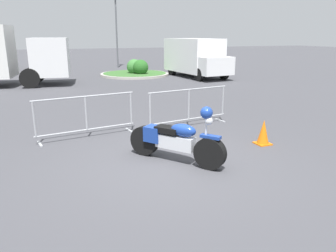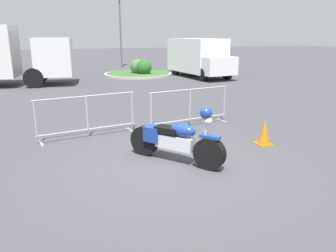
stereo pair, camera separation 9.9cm
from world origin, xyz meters
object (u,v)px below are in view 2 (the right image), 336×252
at_px(crowd_barrier_far, 190,107).
at_px(parked_car_tan, 1,61).
at_px(motorcycle, 175,140).
at_px(delivery_van, 199,57).
at_px(crowd_barrier_near, 87,116).
at_px(street_lamp, 120,19).
at_px(traffic_cone, 264,133).
at_px(pedestrian, 42,59).

distance_m(crowd_barrier_far, parked_car_tan, 20.43).
distance_m(motorcycle, delivery_van, 14.28).
distance_m(crowd_barrier_near, parked_car_tan, 19.72).
bearing_deg(motorcycle, crowd_barrier_near, 174.44).
bearing_deg(crowd_barrier_far, parked_car_tan, 108.48).
xyz_separation_m(motorcycle, street_lamp, (3.76, 20.35, 3.24)).
xyz_separation_m(crowd_barrier_near, delivery_van, (8.17, 10.22, 0.68)).
bearing_deg(delivery_van, street_lamp, -164.18).
distance_m(delivery_van, traffic_cone, 13.12).
bearing_deg(traffic_cone, crowd_barrier_far, 114.02).
bearing_deg(delivery_van, crowd_barrier_far, -32.63).
bearing_deg(crowd_barrier_near, street_lamp, 73.94).
distance_m(pedestrian, street_lamp, 6.92).
bearing_deg(delivery_van, pedestrian, -127.85).
relative_size(pedestrian, street_lamp, 0.30).
relative_size(motorcycle, crowd_barrier_near, 0.73).
distance_m(motorcycle, crowd_barrier_far, 2.74).
bearing_deg(crowd_barrier_far, street_lamp, 82.58).
bearing_deg(pedestrian, crowd_barrier_near, 6.75).
distance_m(parked_car_tan, street_lamp, 9.43).
xyz_separation_m(delivery_van, traffic_cone, (-4.38, -12.33, -0.95)).
relative_size(motorcycle, pedestrian, 1.09).
relative_size(traffic_cone, street_lamp, 0.10).
height_order(crowd_barrier_near, traffic_cone, crowd_barrier_near).
bearing_deg(motorcycle, pedestrian, 150.18).
height_order(delivery_van, pedestrian, delivery_van).
xyz_separation_m(crowd_barrier_far, traffic_cone, (0.94, -2.12, -0.27)).
xyz_separation_m(delivery_van, pedestrian, (-8.98, 5.78, -0.32)).
height_order(crowd_barrier_far, delivery_van, delivery_van).
bearing_deg(motorcycle, traffic_cone, 58.69).
relative_size(crowd_barrier_near, delivery_van, 0.49).
height_order(crowd_barrier_far, traffic_cone, crowd_barrier_far).
xyz_separation_m(crowd_barrier_far, parked_car_tan, (-6.48, 19.38, 0.13)).
bearing_deg(street_lamp, parked_car_tan, 171.16).
bearing_deg(crowd_barrier_near, crowd_barrier_far, 0.00).
bearing_deg(pedestrian, motorcycle, 10.79).
height_order(traffic_cone, street_lamp, street_lamp).
relative_size(crowd_barrier_far, street_lamp, 0.44).
relative_size(crowd_barrier_far, delivery_van, 0.49).
xyz_separation_m(crowd_barrier_near, crowd_barrier_far, (2.84, 0.00, 0.00)).
xyz_separation_m(parked_car_tan, street_lamp, (8.82, -1.37, 3.03)).
relative_size(motorcycle, traffic_cone, 3.12).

